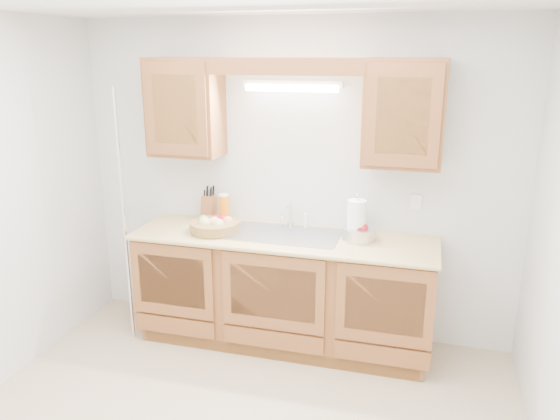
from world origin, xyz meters
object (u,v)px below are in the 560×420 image
(fruit_basket, at_px, (215,225))
(paper_towel, at_px, (357,220))
(knife_block, at_px, (209,207))
(apple_bowl, at_px, (359,233))

(fruit_basket, distance_m, paper_towel, 1.09)
(knife_block, relative_size, paper_towel, 0.82)
(knife_block, distance_m, paper_towel, 1.26)
(knife_block, xyz_separation_m, paper_towel, (1.24, -0.17, 0.04))
(fruit_basket, xyz_separation_m, apple_bowl, (1.10, 0.10, 0.00))
(fruit_basket, height_order, apple_bowl, apple_bowl)
(paper_towel, bearing_deg, apple_bowl, -17.98)
(fruit_basket, height_order, knife_block, knife_block)
(apple_bowl, bearing_deg, knife_block, 172.06)
(fruit_basket, height_order, paper_towel, paper_towel)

